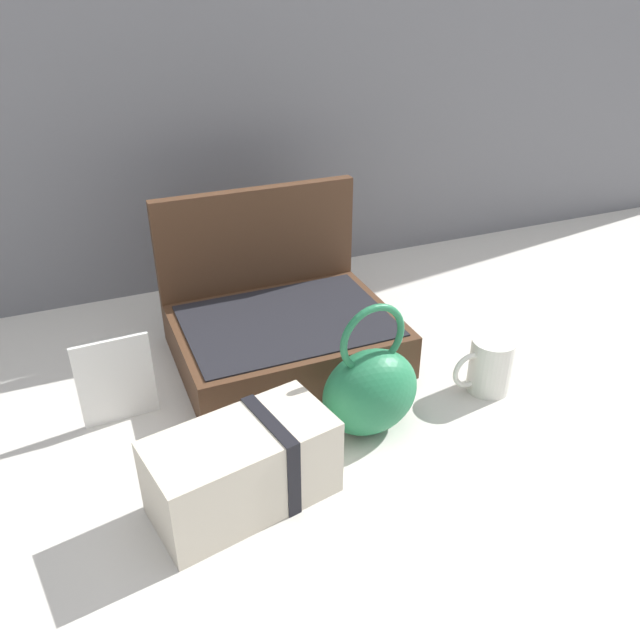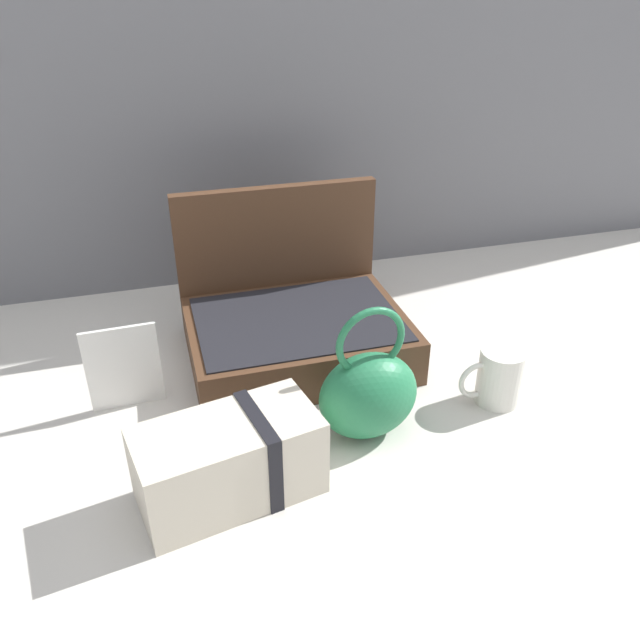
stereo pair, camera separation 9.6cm
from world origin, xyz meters
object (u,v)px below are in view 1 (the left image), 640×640
open_suitcase (281,323)px  info_card_left (116,381)px  teal_pouch_handbag (370,390)px  cream_toiletry_bag (245,467)px  coffee_mug (489,365)px

open_suitcase → info_card_left: open_suitcase is taller
teal_pouch_handbag → cream_toiletry_bag: 0.24m
cream_toiletry_bag → teal_pouch_handbag: bearing=18.1°
open_suitcase → info_card_left: size_ratio=2.64×
open_suitcase → teal_pouch_handbag: bearing=-79.0°
cream_toiletry_bag → info_card_left: bearing=118.5°
coffee_mug → info_card_left: (-0.61, 0.16, 0.03)m
teal_pouch_handbag → cream_toiletry_bag: (-0.23, -0.07, -0.02)m
coffee_mug → teal_pouch_handbag: bearing=-176.0°
open_suitcase → info_card_left: (-0.31, -0.09, 0.01)m
teal_pouch_handbag → info_card_left: bearing=153.8°
coffee_mug → info_card_left: bearing=164.9°
teal_pouch_handbag → info_card_left: teal_pouch_handbag is taller
coffee_mug → info_card_left: size_ratio=0.76×
open_suitcase → teal_pouch_handbag: (0.05, -0.27, 0.01)m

